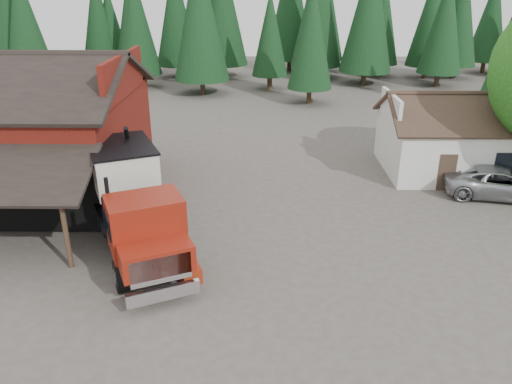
{
  "coord_description": "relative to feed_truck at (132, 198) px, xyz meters",
  "views": [
    {
      "loc": [
        1.81,
        -14.53,
        10.32
      ],
      "look_at": [
        1.56,
        5.4,
        1.8
      ],
      "focal_mm": 35.0,
      "sensor_mm": 36.0,
      "label": 1
    }
  ],
  "objects": [
    {
      "name": "equip_box",
      "position": [
        2.64,
        -2.69,
        -1.8
      ],
      "size": [
        1.07,
        1.29,
        0.6
      ],
      "primitive_type": "cube",
      "rotation": [
        0.0,
        0.0,
        0.4
      ],
      "color": "maroon",
      "rests_on": "ground"
    },
    {
      "name": "feed_truck",
      "position": [
        0.0,
        0.0,
        0.0
      ],
      "size": [
        6.46,
        10.16,
        4.49
      ],
      "rotation": [
        0.0,
        0.0,
        0.42
      ],
      "color": "black",
      "rests_on": "ground"
    },
    {
      "name": "near_pine_d",
      "position": [
        -0.49,
        29.97,
        5.29
      ],
      "size": [
        5.28,
        5.28,
        13.4
      ],
      "color": "#382619",
      "rests_on": "ground"
    },
    {
      "name": "conifer_backdrop",
      "position": [
        3.51,
        37.97,
        -2.1
      ],
      "size": [
        76.0,
        16.0,
        16.0
      ],
      "primitive_type": null,
      "color": "black",
      "rests_on": "ground"
    },
    {
      "name": "near_pine_b",
      "position": [
        9.51,
        25.97,
        3.79
      ],
      "size": [
        3.96,
        3.96,
        10.4
      ],
      "color": "#382619",
      "rests_on": "ground"
    },
    {
      "name": "farmhouse",
      "position": [
        16.5,
        8.97,
        -0.43
      ],
      "size": [
        8.6,
        6.42,
        4.65
      ],
      "color": "silver",
      "rests_on": "ground"
    },
    {
      "name": "ground",
      "position": [
        3.51,
        -4.03,
        -2.1
      ],
      "size": [
        120.0,
        120.0,
        0.0
      ],
      "primitive_type": "plane",
      "color": "#4F463E",
      "rests_on": "ground"
    },
    {
      "name": "silver_car",
      "position": [
        17.5,
        5.15,
        -1.33
      ],
      "size": [
        5.93,
        3.64,
        1.53
      ],
      "primitive_type": "imported",
      "rotation": [
        0.0,
        0.0,
        1.36
      ],
      "color": "#A1A4A8",
      "rests_on": "ground"
    },
    {
      "name": "red_barn",
      "position": [
        -7.49,
        5.87,
        0.59
      ],
      "size": [
        12.8,
        13.63,
        7.18
      ],
      "color": "#621810",
      "rests_on": "ground"
    }
  ]
}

